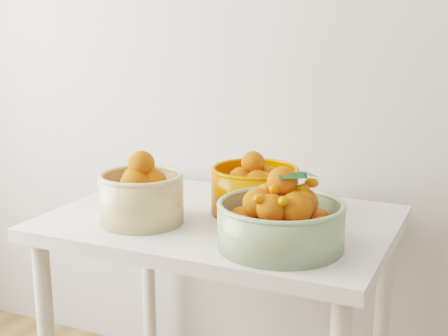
{
  "coord_description": "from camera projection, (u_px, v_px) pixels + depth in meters",
  "views": [
    {
      "loc": [
        0.34,
        -0.01,
        1.32
      ],
      "look_at": [
        -0.36,
        1.52,
        0.92
      ],
      "focal_mm": 50.0,
      "sensor_mm": 36.0,
      "label": 1
    }
  ],
  "objects": [
    {
      "name": "table",
      "position": [
        221.0,
        247.0,
        1.87
      ],
      "size": [
        1.0,
        0.7,
        0.75
      ],
      "color": "silver",
      "rests_on": "ground"
    },
    {
      "name": "bowl_cream",
      "position": [
        142.0,
        195.0,
        1.79
      ],
      "size": [
        0.27,
        0.27,
        0.21
      ],
      "rotation": [
        0.0,
        0.0,
        0.09
      ],
      "color": "tan",
      "rests_on": "table"
    },
    {
      "name": "bowl_green",
      "position": [
        281.0,
        220.0,
        1.59
      ],
      "size": [
        0.43,
        0.43,
        0.21
      ],
      "rotation": [
        0.0,
        0.0,
        -0.39
      ],
      "color": "gray",
      "rests_on": "table"
    },
    {
      "name": "bowl_orange",
      "position": [
        255.0,
        189.0,
        1.87
      ],
      "size": [
        0.28,
        0.28,
        0.19
      ],
      "rotation": [
        0.0,
        0.0,
        0.07
      ],
      "color": "#DF5500",
      "rests_on": "table"
    }
  ]
}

